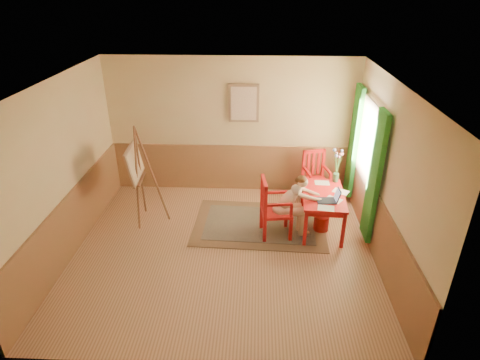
{
  "coord_description": "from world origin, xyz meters",
  "views": [
    {
      "loc": [
        0.52,
        -5.45,
        4.08
      ],
      "look_at": [
        0.25,
        0.55,
        1.05
      ],
      "focal_mm": 29.93,
      "sensor_mm": 36.0,
      "label": 1
    }
  ],
  "objects_px": {
    "table": "(323,198)",
    "figure": "(292,203)",
    "easel": "(137,166)",
    "chair_left": "(273,208)",
    "laptop": "(330,199)",
    "chair_back": "(315,177)"
  },
  "relations": [
    {
      "from": "table",
      "to": "easel",
      "type": "distance_m",
      "value": 3.34
    },
    {
      "from": "chair_back",
      "to": "laptop",
      "type": "bearing_deg",
      "value": -87.05
    },
    {
      "from": "table",
      "to": "laptop",
      "type": "xyz_separation_m",
      "value": [
        0.07,
        -0.26,
        0.14
      ]
    },
    {
      "from": "chair_left",
      "to": "easel",
      "type": "relative_size",
      "value": 0.59
    },
    {
      "from": "table",
      "to": "figure",
      "type": "relative_size",
      "value": 1.08
    },
    {
      "from": "easel",
      "to": "figure",
      "type": "bearing_deg",
      "value": -7.16
    },
    {
      "from": "figure",
      "to": "table",
      "type": "bearing_deg",
      "value": 19.1
    },
    {
      "from": "chair_left",
      "to": "laptop",
      "type": "height_order",
      "value": "chair_left"
    },
    {
      "from": "chair_left",
      "to": "easel",
      "type": "distance_m",
      "value": 2.52
    },
    {
      "from": "chair_left",
      "to": "figure",
      "type": "relative_size",
      "value": 0.96
    },
    {
      "from": "chair_left",
      "to": "figure",
      "type": "bearing_deg",
      "value": 8.36
    },
    {
      "from": "table",
      "to": "easel",
      "type": "xyz_separation_m",
      "value": [
        -3.3,
        0.15,
        0.48
      ]
    },
    {
      "from": "table",
      "to": "chair_back",
      "type": "distance_m",
      "value": 1.04
    },
    {
      "from": "laptop",
      "to": "easel",
      "type": "relative_size",
      "value": 0.21
    },
    {
      "from": "figure",
      "to": "laptop",
      "type": "relative_size",
      "value": 2.95
    },
    {
      "from": "chair_left",
      "to": "easel",
      "type": "height_order",
      "value": "easel"
    },
    {
      "from": "table",
      "to": "laptop",
      "type": "height_order",
      "value": "laptop"
    },
    {
      "from": "chair_back",
      "to": "easel",
      "type": "distance_m",
      "value": 3.47
    },
    {
      "from": "chair_left",
      "to": "laptop",
      "type": "distance_m",
      "value": 0.97
    },
    {
      "from": "figure",
      "to": "laptop",
      "type": "distance_m",
      "value": 0.64
    },
    {
      "from": "chair_back",
      "to": "table",
      "type": "bearing_deg",
      "value": -90.12
    },
    {
      "from": "chair_left",
      "to": "laptop",
      "type": "xyz_separation_m",
      "value": [
        0.95,
        -0.02,
        0.22
      ]
    }
  ]
}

